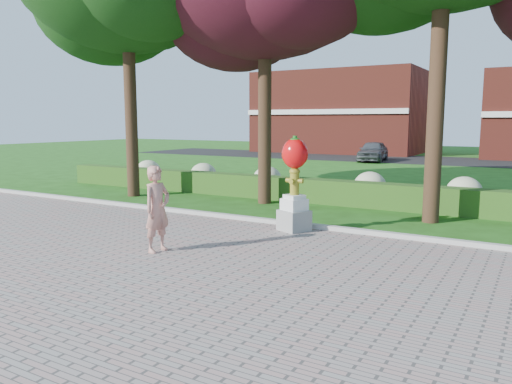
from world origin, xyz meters
TOP-DOWN VIEW (x-y plane):
  - ground at (0.00, 0.00)m, footprint 100.00×100.00m
  - walkway at (0.00, -4.00)m, footprint 40.00×14.00m
  - curb at (0.00, 3.00)m, footprint 40.00×0.18m
  - lawn_hedge at (0.00, 7.00)m, footprint 24.00×0.70m
  - hydrangea_row at (0.57, 8.00)m, footprint 20.10×1.10m
  - street at (0.00, 28.00)m, footprint 50.00×8.00m
  - building_left at (-10.00, 34.00)m, footprint 14.00×8.00m
  - hydrant_sculpture at (0.80, 2.50)m, footprint 0.84×0.84m
  - woman at (-0.78, -0.75)m, footprint 0.49×0.69m
  - parked_car at (-4.14, 25.00)m, footprint 2.08×4.22m

SIDE VIEW (x-z plane):
  - ground at x=0.00m, z-range 0.00..0.00m
  - street at x=0.00m, z-range 0.00..0.02m
  - walkway at x=0.00m, z-range 0.00..0.04m
  - curb at x=0.00m, z-range 0.00..0.15m
  - lawn_hedge at x=0.00m, z-range 0.00..0.80m
  - hydrangea_row at x=0.57m, z-range 0.06..1.04m
  - parked_car at x=-4.14m, z-range 0.02..1.41m
  - woman at x=-0.78m, z-range 0.04..1.84m
  - hydrant_sculpture at x=0.80m, z-range 0.11..2.46m
  - building_left at x=-10.00m, z-range 0.00..7.00m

